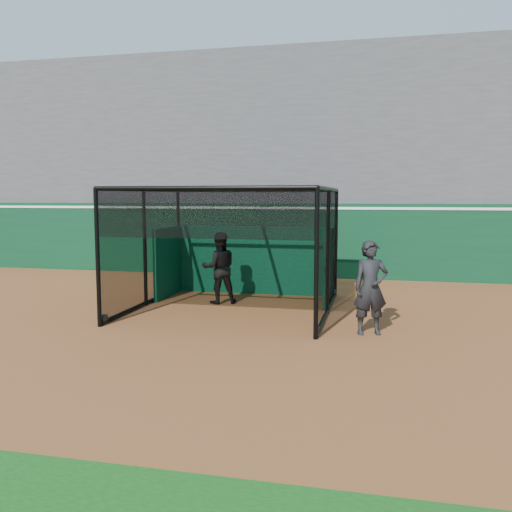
# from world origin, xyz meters

# --- Properties ---
(ground) EXTENTS (120.00, 120.00, 0.00)m
(ground) POSITION_xyz_m (0.00, 0.00, 0.00)
(ground) COLOR brown
(ground) RESTS_ON ground
(outfield_wall) EXTENTS (50.00, 0.50, 2.50)m
(outfield_wall) POSITION_xyz_m (0.00, 8.50, 1.29)
(outfield_wall) COLOR #0A381D
(outfield_wall) RESTS_ON ground
(grandstand) EXTENTS (50.00, 7.85, 8.95)m
(grandstand) POSITION_xyz_m (0.00, 12.27, 4.48)
(grandstand) COLOR #4C4C4F
(grandstand) RESTS_ON ground
(batting_cage) EXTENTS (4.66, 4.77, 2.90)m
(batting_cage) POSITION_xyz_m (0.36, 2.72, 1.45)
(batting_cage) COLOR black
(batting_cage) RESTS_ON ground
(batter) EXTENTS (1.10, 1.00, 1.83)m
(batter) POSITION_xyz_m (-0.19, 3.37, 0.92)
(batter) COLOR black
(batter) RESTS_ON ground
(on_deck_player) EXTENTS (0.79, 0.64, 1.87)m
(on_deck_player) POSITION_xyz_m (3.65, 1.00, 0.93)
(on_deck_player) COLOR black
(on_deck_player) RESTS_ON ground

